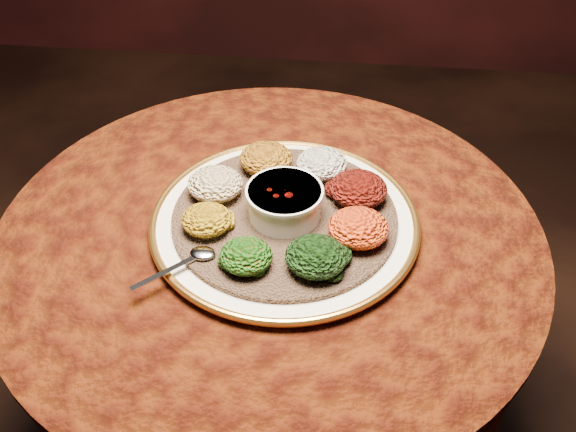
# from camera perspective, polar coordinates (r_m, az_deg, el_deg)

# --- Properties ---
(table) EXTENTS (0.96, 0.96, 0.73)m
(table) POSITION_cam_1_polar(r_m,az_deg,el_deg) (1.25, -1.53, -7.11)
(table) COLOR black
(table) RESTS_ON ground
(platter) EXTENTS (0.56, 0.56, 0.02)m
(platter) POSITION_cam_1_polar(r_m,az_deg,el_deg) (1.12, -0.30, -0.48)
(platter) COLOR white
(platter) RESTS_ON table
(injera) EXTENTS (0.52, 0.52, 0.01)m
(injera) POSITION_cam_1_polar(r_m,az_deg,el_deg) (1.11, -0.30, -0.06)
(injera) COLOR brown
(injera) RESTS_ON platter
(stew_bowl) EXTENTS (0.13, 0.13, 0.06)m
(stew_bowl) POSITION_cam_1_polar(r_m,az_deg,el_deg) (1.09, -0.31, 1.39)
(stew_bowl) COLOR silver
(stew_bowl) RESTS_ON injera
(spoon) EXTENTS (0.12, 0.11, 0.01)m
(spoon) POSITION_cam_1_polar(r_m,az_deg,el_deg) (1.04, -8.10, -3.54)
(spoon) COLOR silver
(spoon) RESTS_ON injera
(portion_ayib) EXTENTS (0.09, 0.09, 0.05)m
(portion_ayib) POSITION_cam_1_polar(r_m,az_deg,el_deg) (1.19, 3.03, 4.68)
(portion_ayib) COLOR silver
(portion_ayib) RESTS_ON injera
(portion_kitfo) EXTENTS (0.10, 0.10, 0.05)m
(portion_kitfo) POSITION_cam_1_polar(r_m,az_deg,el_deg) (1.13, 6.26, 2.41)
(portion_kitfo) COLOR black
(portion_kitfo) RESTS_ON injera
(portion_tikil) EXTENTS (0.10, 0.10, 0.05)m
(portion_tikil) POSITION_cam_1_polar(r_m,az_deg,el_deg) (1.05, 6.27, -1.05)
(portion_tikil) COLOR #B9640F
(portion_tikil) RESTS_ON injera
(portion_gomen) EXTENTS (0.10, 0.09, 0.05)m
(portion_gomen) POSITION_cam_1_polar(r_m,az_deg,el_deg) (1.00, 2.51, -3.62)
(portion_gomen) COLOR black
(portion_gomen) RESTS_ON injera
(portion_mixveg) EXTENTS (0.08, 0.08, 0.04)m
(portion_mixveg) POSITION_cam_1_polar(r_m,az_deg,el_deg) (1.01, -3.75, -3.56)
(portion_mixveg) COLOR #9E290A
(portion_mixveg) RESTS_ON injera
(portion_kik) EXTENTS (0.08, 0.08, 0.04)m
(portion_kik) POSITION_cam_1_polar(r_m,az_deg,el_deg) (1.08, -7.26, -0.32)
(portion_kik) COLOR #AB7F0F
(portion_kik) RESTS_ON injera
(portion_timatim) EXTENTS (0.10, 0.09, 0.05)m
(portion_timatim) POSITION_cam_1_polar(r_m,az_deg,el_deg) (1.14, -6.50, 2.85)
(portion_timatim) COLOR maroon
(portion_timatim) RESTS_ON injera
(portion_shiro) EXTENTS (0.10, 0.09, 0.05)m
(portion_shiro) POSITION_cam_1_polar(r_m,az_deg,el_deg) (1.20, -1.97, 5.13)
(portion_shiro) COLOR #A06313
(portion_shiro) RESTS_ON injera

